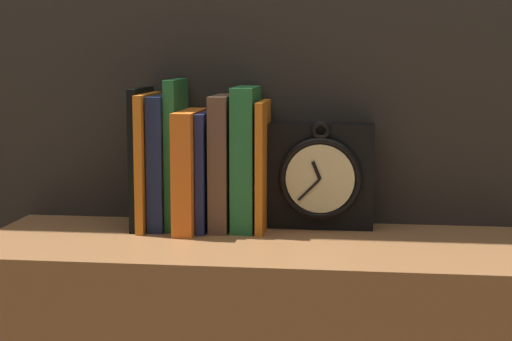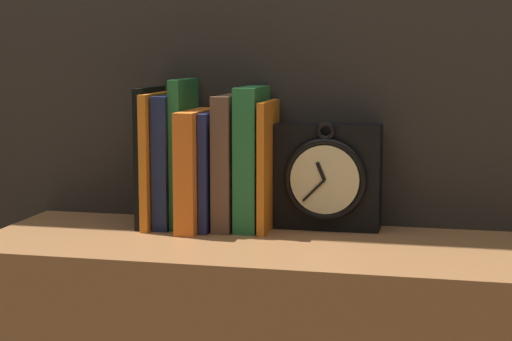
# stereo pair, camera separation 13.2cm
# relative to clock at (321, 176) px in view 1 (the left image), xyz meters

# --- Properties ---
(wall_back) EXTENTS (6.00, 0.05, 2.60)m
(wall_back) POSITION_rel_clock_xyz_m (-0.10, 0.07, 0.27)
(wall_back) COLOR #2D2823
(wall_back) RESTS_ON ground_plane
(clock) EXTENTS (0.18, 0.07, 0.19)m
(clock) POSITION_rel_clock_xyz_m (0.00, 0.00, 0.00)
(clock) COLOR black
(clock) RESTS_ON bookshelf
(book_slot0_black) EXTENTS (0.01, 0.13, 0.24)m
(book_slot0_black) POSITION_rel_clock_xyz_m (-0.31, -0.03, 0.03)
(book_slot0_black) COLOR black
(book_slot0_black) RESTS_ON bookshelf
(book_slot1_orange) EXTENTS (0.01, 0.14, 0.23)m
(book_slot1_orange) POSITION_rel_clock_xyz_m (-0.30, -0.04, 0.03)
(book_slot1_orange) COLOR orange
(book_slot1_orange) RESTS_ON bookshelf
(book_slot2_navy) EXTENTS (0.03, 0.13, 0.23)m
(book_slot2_navy) POSITION_rel_clock_xyz_m (-0.27, -0.03, 0.02)
(book_slot2_navy) COLOR #1A264C
(book_slot2_navy) RESTS_ON bookshelf
(book_slot3_green) EXTENTS (0.02, 0.12, 0.26)m
(book_slot3_green) POSITION_rel_clock_xyz_m (-0.25, -0.02, 0.04)
(book_slot3_green) COLOR #236933
(book_slot3_green) RESTS_ON bookshelf
(book_slot4_orange) EXTENTS (0.03, 0.16, 0.21)m
(book_slot4_orange) POSITION_rel_clock_xyz_m (-0.22, -0.04, 0.01)
(book_slot4_orange) COLOR orange
(book_slot4_orange) RESTS_ON bookshelf
(book_slot5_navy) EXTENTS (0.01, 0.13, 0.20)m
(book_slot5_navy) POSITION_rel_clock_xyz_m (-0.20, -0.03, 0.01)
(book_slot5_navy) COLOR navy
(book_slot5_navy) RESTS_ON bookshelf
(book_slot6_brown) EXTENTS (0.03, 0.13, 0.23)m
(book_slot6_brown) POSITION_rel_clock_xyz_m (-0.17, -0.03, 0.02)
(book_slot6_brown) COLOR brown
(book_slot6_brown) RESTS_ON bookshelf
(book_slot7_green) EXTENTS (0.04, 0.12, 0.25)m
(book_slot7_green) POSITION_rel_clock_xyz_m (-0.13, -0.03, 0.03)
(book_slot7_green) COLOR #266F37
(book_slot7_green) RESTS_ON bookshelf
(book_slot8_orange) EXTENTS (0.01, 0.13, 0.22)m
(book_slot8_orange) POSITION_rel_clock_xyz_m (-0.10, -0.03, 0.02)
(book_slot8_orange) COLOR orange
(book_slot8_orange) RESTS_ON bookshelf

